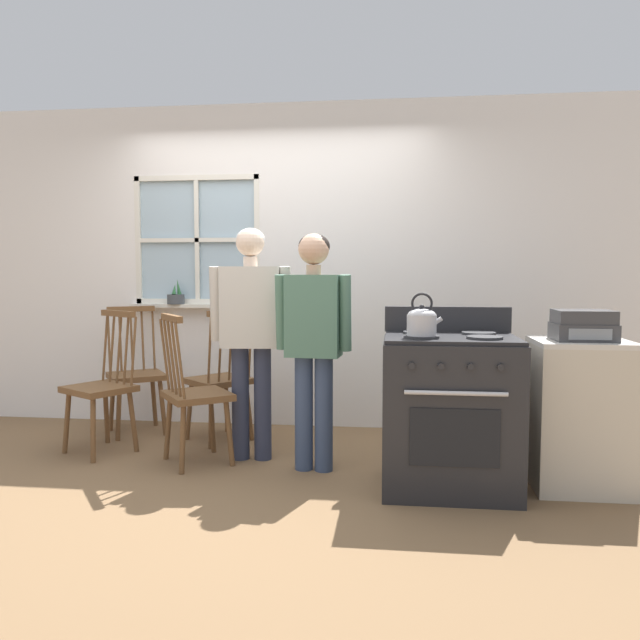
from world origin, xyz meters
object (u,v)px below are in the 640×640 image
object	(u,v)px
chair_by_window	(220,381)
side_counter	(579,414)
stereo	(583,326)
chair_near_stove	(194,396)
chair_center_cluster	(136,376)
kettle	(422,321)
potted_plant	(176,297)
person_teen_center	(314,329)
person_elderly_left	(251,321)
stove	(450,411)
chair_near_wall	(102,388)

from	to	relation	value
chair_by_window	side_counter	bearing A→B (deg)	114.36
stereo	chair_near_stove	bearing A→B (deg)	175.07
chair_center_cluster	stereo	size ratio (longest dim) A/B	3.01
kettle	side_counter	distance (m)	1.14
chair_by_window	potted_plant	xyz separation A→B (m)	(-0.52, 0.48, 0.62)
potted_plant	person_teen_center	bearing A→B (deg)	-39.94
chair_near_stove	side_counter	bearing A→B (deg)	-130.59
chair_by_window	person_teen_center	xyz separation A→B (m)	(0.81, -0.63, 0.47)
side_counter	person_teen_center	bearing A→B (deg)	174.94
chair_by_window	person_elderly_left	world-z (taller)	person_elderly_left
person_elderly_left	kettle	bearing A→B (deg)	-31.81
stove	potted_plant	bearing A→B (deg)	148.06
potted_plant	side_counter	xyz separation A→B (m)	(2.96, -1.26, -0.64)
person_elderly_left	kettle	xyz separation A→B (m)	(1.14, -0.57, 0.06)
stove	stereo	world-z (taller)	stove
chair_center_cluster	person_teen_center	distance (m)	1.81
stereo	potted_plant	bearing A→B (deg)	156.64
chair_near_wall	person_teen_center	size ratio (longest dim) A/B	0.66
chair_near_stove	side_counter	distance (m)	2.46
chair_center_cluster	kettle	size ratio (longest dim) A/B	4.15
stereo	person_teen_center	bearing A→B (deg)	174.22
stove	chair_near_stove	bearing A→B (deg)	170.01
person_teen_center	chair_center_cluster	bearing A→B (deg)	158.36
chair_center_cluster	chair_by_window	bearing A→B (deg)	-46.12
potted_plant	stereo	xyz separation A→B (m)	(2.96, -1.28, -0.10)
chair_near_stove	side_counter	xyz separation A→B (m)	(2.46, -0.19, -0.02)
person_teen_center	stereo	xyz separation A→B (m)	(1.63, -0.17, 0.05)
chair_center_cluster	potted_plant	xyz separation A→B (m)	(0.23, 0.32, 0.62)
chair_by_window	kettle	xyz separation A→B (m)	(1.49, -1.01, 0.56)
chair_near_wall	chair_near_stove	bearing A→B (deg)	17.97
potted_plant	stereo	size ratio (longest dim) A/B	0.63
chair_by_window	chair_near_stove	world-z (taller)	same
chair_by_window	chair_near_stove	bearing A→B (deg)	40.52
chair_by_window	chair_center_cluster	xyz separation A→B (m)	(-0.75, 0.16, 0.00)
person_teen_center	potted_plant	size ratio (longest dim) A/B	7.29
chair_near_wall	person_teen_center	world-z (taller)	person_teen_center
chair_near_wall	stove	distance (m)	2.48
person_elderly_left	stove	xyz separation A→B (m)	(1.32, -0.44, -0.50)
chair_center_cluster	chair_near_wall	bearing A→B (deg)	-125.48
chair_by_window	kettle	bearing A→B (deg)	97.79
potted_plant	stereo	world-z (taller)	potted_plant
kettle	potted_plant	xyz separation A→B (m)	(-2.01, 1.49, 0.07)
chair_center_cluster	person_elderly_left	bearing A→B (deg)	-62.72
chair_by_window	chair_near_wall	bearing A→B (deg)	-20.46
chair_by_window	side_counter	xyz separation A→B (m)	(2.44, -0.77, -0.02)
chair_near_stove	stove	bearing A→B (deg)	-136.12
side_counter	potted_plant	bearing A→B (deg)	156.98
chair_center_cluster	potted_plant	bearing A→B (deg)	20.44
kettle	stereo	size ratio (longest dim) A/B	0.73
chair_by_window	kettle	size ratio (longest dim) A/B	4.15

